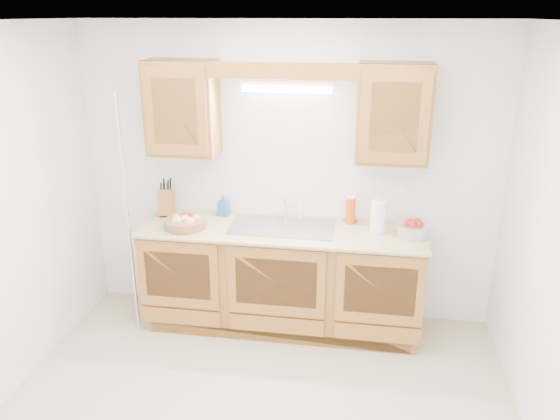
% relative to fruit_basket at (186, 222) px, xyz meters
% --- Properties ---
extents(room, '(3.52, 3.50, 2.50)m').
position_rel_fruit_basket_xyz_m(room, '(0.78, -1.08, 0.30)').
color(room, '#C2AE8C').
rests_on(room, ground).
extents(base_cabinets, '(2.20, 0.60, 0.86)m').
position_rel_fruit_basket_xyz_m(base_cabinets, '(0.78, 0.12, -0.51)').
color(base_cabinets, '#99642C').
rests_on(base_cabinets, ground).
extents(countertop, '(2.30, 0.63, 0.04)m').
position_rel_fruit_basket_xyz_m(countertop, '(0.78, 0.10, -0.07)').
color(countertop, tan).
rests_on(countertop, base_cabinets).
extents(upper_cabinet_left, '(0.55, 0.33, 0.75)m').
position_rel_fruit_basket_xyz_m(upper_cabinet_left, '(-0.05, 0.25, 0.88)').
color(upper_cabinet_left, '#99642C').
rests_on(upper_cabinet_left, room).
extents(upper_cabinet_right, '(0.55, 0.33, 0.75)m').
position_rel_fruit_basket_xyz_m(upper_cabinet_right, '(1.61, 0.25, 0.88)').
color(upper_cabinet_right, '#99642C').
rests_on(upper_cabinet_right, room).
extents(valance, '(2.20, 0.05, 0.12)m').
position_rel_fruit_basket_xyz_m(valance, '(0.78, 0.11, 1.19)').
color(valance, '#99642C').
rests_on(valance, room).
extents(fluorescent_fixture, '(0.76, 0.08, 0.08)m').
position_rel_fruit_basket_xyz_m(fluorescent_fixture, '(0.78, 0.34, 1.05)').
color(fluorescent_fixture, white).
rests_on(fluorescent_fixture, room).
extents(sink, '(0.84, 0.46, 0.36)m').
position_rel_fruit_basket_xyz_m(sink, '(0.78, 0.13, -0.12)').
color(sink, '#9E9EA3').
rests_on(sink, countertop).
extents(wire_shelf_pole, '(0.03, 0.03, 2.00)m').
position_rel_fruit_basket_xyz_m(wire_shelf_pole, '(-0.42, -0.15, 0.05)').
color(wire_shelf_pole, silver).
rests_on(wire_shelf_pole, ground).
extents(outlet_plate, '(0.08, 0.01, 0.12)m').
position_rel_fruit_basket_xyz_m(outlet_plate, '(1.73, 0.41, 0.20)').
color(outlet_plate, white).
rests_on(outlet_plate, room).
extents(fruit_basket, '(0.43, 0.43, 0.10)m').
position_rel_fruit_basket_xyz_m(fruit_basket, '(0.00, 0.00, 0.00)').
color(fruit_basket, olive).
rests_on(fruit_basket, countertop).
extents(knife_block, '(0.12, 0.19, 0.33)m').
position_rel_fruit_basket_xyz_m(knife_block, '(-0.25, 0.26, 0.07)').
color(knife_block, '#99642C').
rests_on(knife_block, countertop).
extents(orange_canister, '(0.09, 0.09, 0.24)m').
position_rel_fruit_basket_xyz_m(orange_canister, '(1.32, 0.30, 0.07)').
color(orange_canister, '#E1460C').
rests_on(orange_canister, countertop).
extents(soap_bottle, '(0.10, 0.10, 0.19)m').
position_rel_fruit_basket_xyz_m(soap_bottle, '(0.24, 0.32, 0.05)').
color(soap_bottle, '#2261AC').
rests_on(soap_bottle, countertop).
extents(sponge, '(0.12, 0.09, 0.02)m').
position_rel_fruit_basket_xyz_m(sponge, '(1.32, 0.36, -0.04)').
color(sponge, '#CC333F').
rests_on(sponge, countertop).
extents(paper_towel, '(0.15, 0.15, 0.31)m').
position_rel_fruit_basket_xyz_m(paper_towel, '(1.54, 0.15, 0.08)').
color(paper_towel, silver).
rests_on(paper_towel, countertop).
extents(apple_bowl, '(0.29, 0.29, 0.14)m').
position_rel_fruit_basket_xyz_m(apple_bowl, '(1.81, 0.10, 0.01)').
color(apple_bowl, silver).
rests_on(apple_bowl, countertop).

